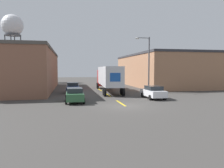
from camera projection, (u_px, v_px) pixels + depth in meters
ground_plane at (125, 106)px, 20.88m from camera, size 160.00×160.00×0.00m
road_centerline at (108, 95)px, 30.15m from camera, size 0.20×19.03×0.01m
warehouse_left at (24, 70)px, 37.66m from camera, size 10.19×27.41×6.79m
warehouse_right at (159, 70)px, 47.28m from camera, size 12.75×25.13×6.70m
semi_truck at (108, 77)px, 34.66m from camera, size 3.46×14.71×3.92m
parked_car_left_near at (75, 95)px, 23.30m from camera, size 2.01×4.29×1.55m
parked_car_left_far at (73, 87)px, 32.96m from camera, size 2.01×4.29×1.55m
parked_car_right_near at (153, 92)px, 26.23m from camera, size 2.01×4.29×1.55m
water_tower at (12, 26)px, 58.64m from camera, size 5.73×5.73×18.25m
street_lamp at (147, 61)px, 32.59m from camera, size 2.22×0.32×8.32m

